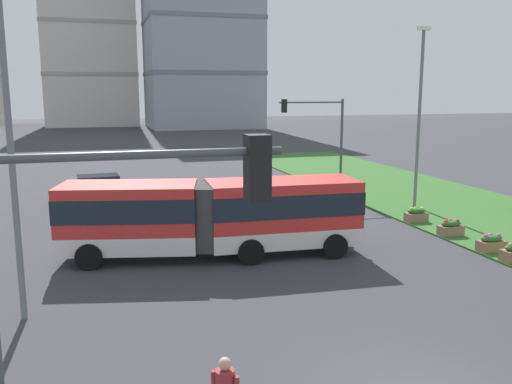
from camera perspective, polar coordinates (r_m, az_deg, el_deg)
name	(u,v)px	position (r m, az deg, el deg)	size (l,w,h in m)	color
articulated_bus	(213,216)	(21.70, -4.56, -2.48)	(12.04, 4.23, 3.00)	red
car_black_sedan	(101,189)	(33.96, -15.93, 0.32)	(4.50, 2.25, 1.58)	black
flower_planter_3	(491,243)	(24.28, 23.35, -4.90)	(1.10, 0.56, 0.74)	#937051
flower_planter_4	(451,228)	(26.28, 19.67, -3.53)	(1.10, 0.56, 0.74)	#937051
flower_planter_5	(416,215)	(28.48, 16.40, -2.28)	(1.10, 0.56, 0.74)	#937051
traffic_light_near_left	(94,304)	(6.66, -16.59, -11.11)	(3.43, 0.28, 6.00)	#474C51
traffic_light_far_right	(321,130)	(34.11, 6.86, 6.49)	(4.21, 0.28, 6.05)	#474C51
streetlight_left	(10,144)	(16.41, -24.29, 4.55)	(0.70, 0.28, 9.25)	slate
streetlight_median	(419,112)	(31.49, 16.71, 8.04)	(0.70, 0.28, 9.92)	slate
apartment_tower_westcentre	(88,27)	(113.08, -17.12, 16.16)	(16.98, 14.93, 37.17)	silver
apartment_tower_centre	(201,23)	(103.04, -5.75, 17.20)	(19.75, 17.13, 37.33)	#9EA3AD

